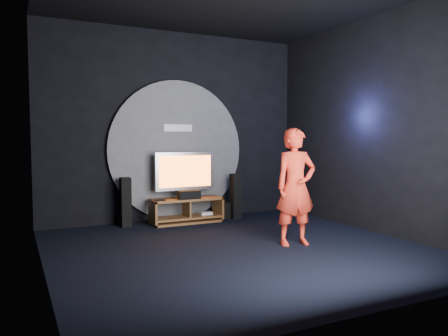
% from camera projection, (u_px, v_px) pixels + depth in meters
% --- Properties ---
extents(floor, '(5.00, 5.00, 0.00)m').
position_uv_depth(floor, '(238.00, 249.00, 6.07)').
color(floor, black).
rests_on(floor, ground).
extents(back_wall, '(5.00, 0.04, 3.50)m').
position_uv_depth(back_wall, '(176.00, 126.00, 8.18)').
color(back_wall, black).
rests_on(back_wall, ground).
extents(front_wall, '(5.00, 0.04, 3.50)m').
position_uv_depth(front_wall, '(376.00, 113.00, 3.71)').
color(front_wall, black).
rests_on(front_wall, ground).
extents(left_wall, '(0.04, 5.00, 3.50)m').
position_uv_depth(left_wall, '(40.00, 119.00, 4.85)').
color(left_wall, black).
rests_on(left_wall, ground).
extents(right_wall, '(0.04, 5.00, 3.50)m').
position_uv_depth(right_wall, '(375.00, 125.00, 7.04)').
color(right_wall, black).
rests_on(right_wall, ground).
extents(wall_disc_panel, '(2.60, 0.11, 2.60)m').
position_uv_depth(wall_disc_panel, '(177.00, 150.00, 8.17)').
color(wall_disc_panel, '#515156').
rests_on(wall_disc_panel, ground).
extents(media_console, '(1.30, 0.45, 0.45)m').
position_uv_depth(media_console, '(187.00, 212.00, 7.91)').
color(media_console, brown).
rests_on(media_console, ground).
extents(tv, '(1.12, 0.22, 0.83)m').
position_uv_depth(tv, '(185.00, 173.00, 7.91)').
color(tv, '#A2A1A8').
rests_on(tv, media_console).
extents(center_speaker, '(0.40, 0.15, 0.15)m').
position_uv_depth(center_speaker, '(189.00, 195.00, 7.76)').
color(center_speaker, black).
rests_on(center_speaker, media_console).
extents(remote, '(0.18, 0.05, 0.02)m').
position_uv_depth(remote, '(160.00, 200.00, 7.54)').
color(remote, black).
rests_on(remote, media_console).
extents(tower_speaker_left, '(0.17, 0.19, 0.86)m').
position_uv_depth(tower_speaker_left, '(126.00, 202.00, 7.52)').
color(tower_speaker_left, black).
rests_on(tower_speaker_left, ground).
extents(tower_speaker_right, '(0.17, 0.19, 0.86)m').
position_uv_depth(tower_speaker_right, '(235.00, 196.00, 8.29)').
color(tower_speaker_right, black).
rests_on(tower_speaker_right, ground).
extents(subwoofer, '(0.27, 0.27, 0.30)m').
position_uv_depth(subwoofer, '(225.00, 210.00, 8.41)').
color(subwoofer, black).
rests_on(subwoofer, ground).
extents(player, '(0.66, 0.48, 1.68)m').
position_uv_depth(player, '(296.00, 187.00, 6.24)').
color(player, red).
rests_on(player, ground).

